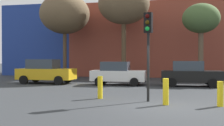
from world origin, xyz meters
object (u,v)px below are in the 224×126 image
Objects in this scene: bare_tree_0 at (124,4)px; bollard_yellow_1 at (166,92)px; bare_tree_2 at (65,14)px; parked_car_0 at (46,71)px; bollard_yellow_2 at (220,94)px; parked_car_1 at (118,73)px; bare_tree_1 at (201,20)px; traffic_light_island at (148,36)px; parked_car_2 at (190,74)px; bollard_yellow_0 at (100,87)px.

bare_tree_0 is 8.19× the size of bollard_yellow_1.
parked_car_0 is at bearing -83.65° from bare_tree_2.
bare_tree_2 is at bearing 130.78° from bollard_yellow_2.
bare_tree_2 is 7.55× the size of bollard_yellow_1.
bare_tree_2 is at bearing 138.32° from parked_car_1.
bollard_yellow_2 is at bearing 2.29° from bollard_yellow_1.
parked_car_1 is 3.94× the size of bollard_yellow_2.
bollard_yellow_1 is at bearing -101.54° from bare_tree_1.
traffic_light_island reaches higher than bollard_yellow_1.
parked_car_0 is 1.10× the size of parked_car_1.
bare_tree_2 is (-11.58, 5.68, 5.46)m from parked_car_2.
bollard_yellow_2 is at bearing -86.07° from parked_car_2.
bare_tree_2 is (-12.84, 0.29, 0.94)m from bare_tree_1.
traffic_light_island is 0.44× the size of bare_tree_0.
traffic_light_island reaches higher than bollard_yellow_2.
bare_tree_0 is at bearing 46.46° from parked_car_0.
bare_tree_0 is (-0.46, 5.56, 6.21)m from parked_car_1.
bare_tree_0 is 8.95× the size of bollard_yellow_2.
bollard_yellow_1 is (10.00, -14.18, -5.79)m from bare_tree_2.
bare_tree_1 reaches higher than parked_car_2.
traffic_light_island is 2.63m from bollard_yellow_1.
bare_tree_1 reaches higher than traffic_light_island.
parked_car_2 is at bearing -0.00° from parked_car_1.
bollard_yellow_0 is (-2.34, 0.48, -2.39)m from traffic_light_island.
bare_tree_1 is 0.82× the size of bare_tree_2.
parked_car_2 is at bearing -44.52° from bare_tree_0.
bare_tree_0 reaches higher than parked_car_1.
bare_tree_0 is 5.96m from bare_tree_2.
parked_car_1 is 10.15m from bare_tree_2.
parked_car_0 is 4.06× the size of bollard_yellow_0.
bollard_yellow_0 is (-4.71, -7.23, -0.34)m from parked_car_2.
traffic_light_island is 3.88m from bollard_yellow_2.
bare_tree_0 reaches higher than bollard_yellow_1.
bollard_yellow_0 is (0.95, -12.79, -6.53)m from bare_tree_0.
parked_car_0 is 7.86m from bare_tree_2.
bollard_yellow_2 is (12.16, -14.09, -5.84)m from bare_tree_2.
bare_tree_0 reaches higher than traffic_light_island.
parked_car_1 is 0.58× the size of bare_tree_1.
parked_car_2 is 0.45× the size of bare_tree_0.
bare_tree_0 is (5.29, 5.56, 6.12)m from parked_car_0.
bare_tree_0 is 16.03m from bollard_yellow_1.
traffic_light_island reaches higher than parked_car_1.
parked_car_0 is 14.28m from bollard_yellow_2.
parked_car_1 is at bearing 93.89° from bollard_yellow_0.
parked_car_2 is at bearing 56.94° from bollard_yellow_0.
bollard_yellow_1 is 2.15m from bollard_yellow_2.
bollard_yellow_1 is (0.79, -0.79, -2.38)m from traffic_light_island.
bare_tree_1 is 14.66m from bollard_yellow_2.
bollard_yellow_1 is at bearing -100.49° from parked_car_2.
bollard_yellow_0 is at bearing -86.11° from parked_car_1.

